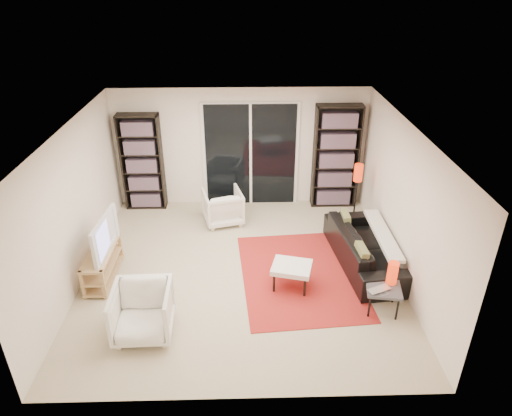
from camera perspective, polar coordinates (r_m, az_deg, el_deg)
The scene contains 20 objects.
floor at distance 7.54m, azimuth -1.85°, elevation -7.83°, with size 5.00×5.00×0.00m, color beige.
wall_back at distance 9.19m, azimuth -1.95°, elevation 7.53°, with size 5.00×0.02×2.40m, color white.
wall_front at distance 4.84m, azimuth -2.12°, elevation -13.64°, with size 5.00×0.02×2.40m, color white.
wall_left at distance 7.37m, azimuth -21.83°, elevation 0.01°, with size 0.02×5.00×2.40m, color white.
wall_right at distance 7.32m, azimuth 17.96°, elevation 0.51°, with size 0.02×5.00×2.40m, color white.
ceiling at distance 6.44m, azimuth -2.18°, elevation 9.77°, with size 5.00×5.00×0.02m, color white.
sliding_door at distance 9.21m, azimuth -0.68°, elevation 6.59°, with size 1.92×0.08×2.16m.
bookshelf_left at distance 9.34m, azimuth -14.03°, elevation 5.55°, with size 0.80×0.30×1.95m.
bookshelf_right at distance 9.27m, azimuth 9.96°, elevation 6.31°, with size 0.90×0.30×2.10m.
tv_stand at distance 7.63m, azimuth -18.62°, elevation -6.61°, with size 0.36×1.14×0.50m.
tv at distance 7.35m, azimuth -19.09°, elevation -3.21°, with size 1.02×0.13×0.58m, color black.
rug at distance 7.46m, azimuth 5.47°, elevation -8.33°, with size 1.83×2.48×0.01m, color #A8211D.
sofa at distance 7.76m, azimuth 13.41°, elevation -4.87°, with size 2.06×0.81×0.60m, color black.
armchair_back at distance 8.77m, azimuth -4.18°, elevation 0.18°, with size 0.70×0.72×0.66m, color white.
armchair_front at distance 6.38m, azimuth -14.00°, elevation -12.48°, with size 0.77×0.79×0.72m, color white.
ottoman at distance 7.02m, azimuth 4.48°, elevation -7.51°, with size 0.69×0.61×0.40m.
side_table at distance 6.81m, azimuth 15.65°, elevation -9.80°, with size 0.55×0.55×0.40m.
laptop at distance 6.67m, azimuth 15.38°, elevation -10.04°, with size 0.33×0.21×0.03m, color silver.
table_lamp at distance 6.80m, azimuth 16.70°, elevation -7.77°, with size 0.15×0.15×0.34m, color red.
floor_lamp at distance 8.68m, azimuth 12.58°, elevation 3.47°, with size 0.18×0.18×1.21m.
Camera 1 is at (0.08, -6.12, 4.41)m, focal length 32.00 mm.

